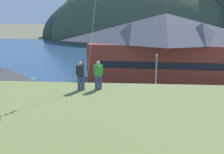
% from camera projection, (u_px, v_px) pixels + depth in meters
% --- Properties ---
extents(ground_plane, '(600.00, 600.00, 0.00)m').
position_uv_depth(ground_plane, '(106.00, 139.00, 25.29)').
color(ground_plane, '#66604C').
extents(parking_lot_pad, '(40.00, 20.00, 0.10)m').
position_uv_depth(parking_lot_pad, '(110.00, 118.00, 30.13)').
color(parking_lot_pad, slate).
rests_on(parking_lot_pad, ground).
extents(bay_water, '(360.00, 84.00, 0.03)m').
position_uv_depth(bay_water, '(125.00, 52.00, 83.48)').
color(bay_water, navy).
rests_on(bay_water, ground).
extents(far_hill_west_ridge, '(87.86, 72.27, 61.94)m').
position_uv_depth(far_hill_west_ridge, '(141.00, 38.00, 130.60)').
color(far_hill_west_ridge, '#3D4C38').
rests_on(far_hill_west_ridge, ground).
extents(far_hill_east_peak, '(123.02, 69.78, 56.55)m').
position_uv_depth(far_hill_east_peak, '(159.00, 37.00, 137.71)').
color(far_hill_east_peak, '#2D3D33').
rests_on(far_hill_east_peak, ground).
extents(harbor_lodge, '(27.45, 13.65, 11.80)m').
position_uv_depth(harbor_lodge, '(165.00, 46.00, 45.78)').
color(harbor_lodge, brown).
rests_on(harbor_lodge, ground).
extents(storage_shed_near_lot, '(6.56, 5.98, 5.67)m').
position_uv_depth(storage_shed_near_lot, '(6.00, 90.00, 30.92)').
color(storage_shed_near_lot, '#338475').
rests_on(storage_shed_near_lot, ground).
extents(storage_shed_waterside, '(6.96, 5.15, 4.31)m').
position_uv_depth(storage_shed_waterside, '(113.00, 70.00, 46.09)').
color(storage_shed_waterside, '#756B5B').
rests_on(storage_shed_waterside, ground).
extents(wharf_dock, '(3.20, 11.87, 0.70)m').
position_uv_depth(wharf_dock, '(112.00, 65.00, 60.07)').
color(wharf_dock, '#70604C').
rests_on(wharf_dock, ground).
extents(moored_boat_wharfside, '(3.66, 8.63, 2.16)m').
position_uv_depth(moored_boat_wharfside, '(95.00, 64.00, 59.72)').
color(moored_boat_wharfside, silver).
rests_on(moored_boat_wharfside, ground).
extents(moored_boat_outer_mooring, '(2.32, 7.22, 2.16)m').
position_uv_depth(moored_boat_outer_mooring, '(127.00, 64.00, 59.71)').
color(moored_boat_outer_mooring, navy).
rests_on(moored_boat_outer_mooring, ground).
extents(moored_boat_inner_slip, '(2.74, 6.75, 2.16)m').
position_uv_depth(moored_boat_inner_slip, '(97.00, 63.00, 60.69)').
color(moored_boat_inner_slip, '#23564C').
rests_on(moored_boat_inner_slip, ground).
extents(parked_car_back_row_right, '(4.32, 2.30, 1.82)m').
position_uv_depth(parked_car_back_row_right, '(132.00, 108.00, 30.64)').
color(parked_car_back_row_right, slate).
rests_on(parked_car_back_row_right, parking_lot_pad).
extents(parked_car_front_row_end, '(4.22, 2.10, 1.82)m').
position_uv_depth(parked_car_front_row_end, '(93.00, 107.00, 30.83)').
color(parked_car_front_row_end, navy).
rests_on(parked_car_front_row_end, parking_lot_pad).
extents(parked_car_mid_row_near, '(4.36, 2.37, 1.82)m').
position_uv_depth(parked_car_mid_row_near, '(50.00, 126.00, 25.61)').
color(parked_car_mid_row_near, silver).
rests_on(parked_car_mid_row_near, parking_lot_pad).
extents(parked_car_back_row_left, '(4.34, 2.34, 1.82)m').
position_uv_depth(parked_car_back_row_left, '(156.00, 129.00, 24.95)').
color(parked_car_back_row_left, '#9EA3A8').
rests_on(parked_car_back_row_left, parking_lot_pad).
extents(parking_light_pole, '(0.24, 0.78, 6.48)m').
position_uv_depth(parking_light_pole, '(156.00, 76.00, 34.22)').
color(parking_light_pole, '#ADADB2').
rests_on(parking_light_pole, parking_lot_pad).
extents(person_kite_flyer, '(0.52, 0.70, 1.86)m').
position_uv_depth(person_kite_flyer, '(81.00, 74.00, 15.60)').
color(person_kite_flyer, '#384770').
rests_on(person_kite_flyer, grassy_hill_foreground).
extents(person_companion, '(0.53, 0.40, 1.74)m').
position_uv_depth(person_companion, '(98.00, 74.00, 15.78)').
color(person_companion, '#384770').
rests_on(person_companion, grassy_hill_foreground).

